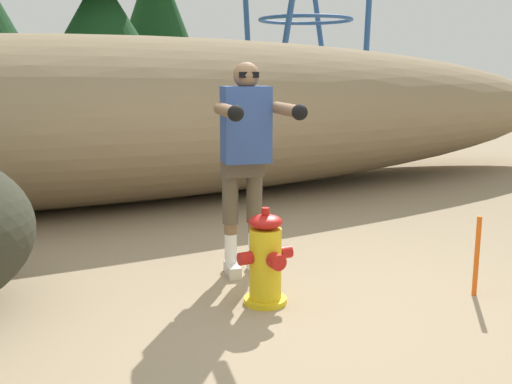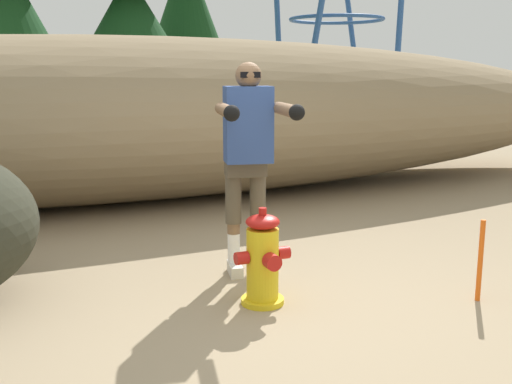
# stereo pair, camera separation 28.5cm
# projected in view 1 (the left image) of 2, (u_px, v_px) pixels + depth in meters

# --- Properties ---
(ground_plane) EXTENTS (56.00, 56.00, 0.04)m
(ground_plane) POSITION_uv_depth(u_px,v_px,m) (283.00, 309.00, 4.21)
(ground_plane) COLOR #998466
(dirt_embankment) EXTENTS (15.30, 3.20, 2.07)m
(dirt_embankment) POSITION_uv_depth(u_px,v_px,m) (123.00, 119.00, 7.61)
(dirt_embankment) COLOR #897556
(dirt_embankment) RESTS_ON ground_plane
(fire_hydrant) EXTENTS (0.41, 0.36, 0.70)m
(fire_hydrant) POSITION_uv_depth(u_px,v_px,m) (266.00, 261.00, 4.21)
(fire_hydrant) COLOR gold
(fire_hydrant) RESTS_ON ground_plane
(utility_worker) EXTENTS (0.65, 1.03, 1.70)m
(utility_worker) POSITION_uv_depth(u_px,v_px,m) (245.00, 144.00, 4.64)
(utility_worker) COLOR beige
(utility_worker) RESTS_ON ground_plane
(pine_tree_center) EXTENTS (2.62, 2.62, 5.07)m
(pine_tree_center) POSITION_uv_depth(u_px,v_px,m) (101.00, 6.00, 12.07)
(pine_tree_center) COLOR #47331E
(pine_tree_center) RESTS_ON ground_plane
(survey_stake) EXTENTS (0.04, 0.04, 0.60)m
(survey_stake) POSITION_uv_depth(u_px,v_px,m) (477.00, 256.00, 4.37)
(survey_stake) COLOR #E55914
(survey_stake) RESTS_ON ground_plane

